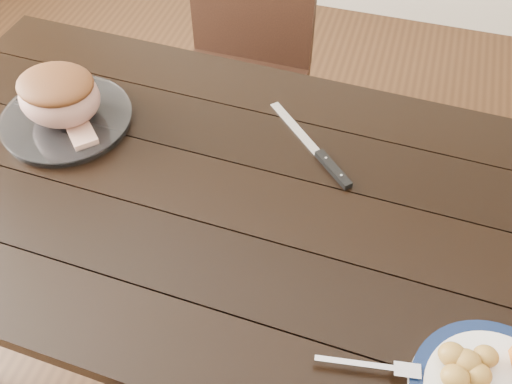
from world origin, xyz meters
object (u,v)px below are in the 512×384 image
(carving_knife, at_px, (323,158))
(serving_platter, at_px, (67,120))
(chair_far, at_px, (242,62))
(dining_table, at_px, (225,218))
(roast_joint, at_px, (60,97))
(fork, at_px, (376,366))

(carving_knife, bearing_deg, serving_platter, -130.84)
(chair_far, bearing_deg, dining_table, 105.29)
(chair_far, distance_m, serving_platter, 0.72)
(dining_table, bearing_deg, roast_joint, 166.68)
(dining_table, bearing_deg, fork, -39.20)
(fork, relative_size, carving_knife, 0.73)
(serving_platter, height_order, roast_joint, roast_joint)
(fork, xyz_separation_m, roast_joint, (-0.81, 0.41, 0.06))
(chair_far, distance_m, roast_joint, 0.74)
(dining_table, relative_size, fork, 9.18)
(chair_far, height_order, carving_knife, chair_far)
(serving_platter, height_order, fork, fork)
(serving_platter, xyz_separation_m, fork, (0.81, -0.41, 0.01))
(dining_table, relative_size, chair_far, 1.76)
(carving_knife, bearing_deg, dining_table, -95.89)
(serving_platter, xyz_separation_m, roast_joint, (0.00, 0.00, 0.07))
(roast_joint, bearing_deg, serving_platter, -90.00)
(dining_table, bearing_deg, carving_knife, 39.99)
(fork, bearing_deg, serving_platter, 144.53)
(serving_platter, distance_m, roast_joint, 0.07)
(serving_platter, bearing_deg, dining_table, -13.32)
(carving_knife, bearing_deg, roast_joint, -130.84)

